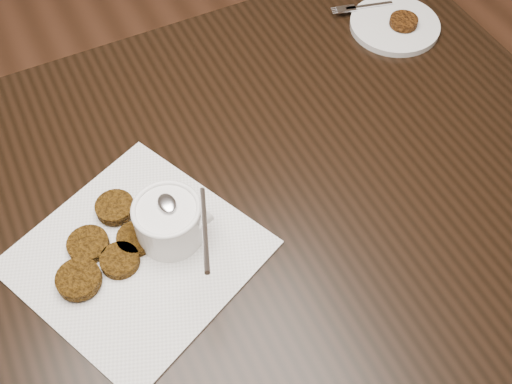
# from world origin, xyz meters

# --- Properties ---
(table) EXTENTS (1.44, 0.93, 0.75)m
(table) POSITION_xyz_m (-0.03, 0.04, 0.38)
(table) COLOR black
(table) RESTS_ON floor
(napkin) EXTENTS (0.41, 0.41, 0.00)m
(napkin) POSITION_xyz_m (-0.11, 0.02, 0.75)
(napkin) COLOR white
(napkin) RESTS_ON table
(sauce_ramekin) EXTENTS (0.17, 0.17, 0.14)m
(sauce_ramekin) POSITION_xyz_m (-0.05, 0.03, 0.82)
(sauce_ramekin) COLOR white
(sauce_ramekin) RESTS_ON napkin
(patty_cluster) EXTENTS (0.26, 0.26, 0.02)m
(patty_cluster) POSITION_xyz_m (-0.14, 0.05, 0.76)
(patty_cluster) COLOR brown
(patty_cluster) RESTS_ON napkin
(plate_with_patty) EXTENTS (0.22, 0.22, 0.03)m
(plate_with_patty) POSITION_xyz_m (0.53, 0.29, 0.76)
(plate_with_patty) COLOR silver
(plate_with_patty) RESTS_ON table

